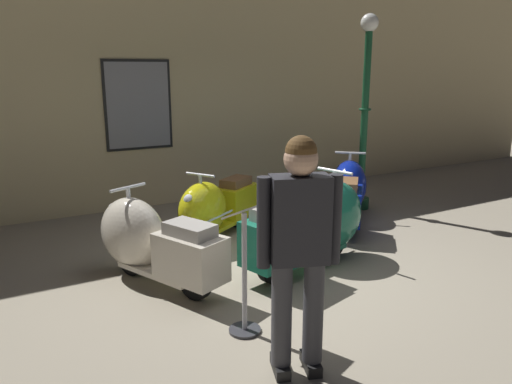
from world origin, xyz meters
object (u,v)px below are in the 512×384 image
info_stanchion (245,280)px  scooter_0 (149,241)px  scooter_1 (214,208)px  scooter_2 (316,224)px  scooter_3 (348,192)px  visitor_0 (299,242)px  lamppost (365,110)px

info_stanchion → scooter_0: bearing=105.7°
scooter_1 → scooter_2: (0.66, -1.37, 0.06)m
scooter_3 → visitor_0: visitor_0 is taller
scooter_0 → scooter_2: 1.87m
scooter_0 → visitor_0: bearing=169.4°
scooter_2 → lamppost: 2.81m
scooter_0 → lamppost: 4.17m
scooter_3 → scooter_0: bearing=143.0°
scooter_1 → lamppost: size_ratio=0.52×
scooter_0 → lamppost: (3.85, 1.12, 1.13)m
lamppost → visitor_0: bearing=-136.7°
lamppost → info_stanchion: (-3.46, -2.51, -1.10)m
scooter_0 → lamppost: lamppost is taller
scooter_3 → lamppost: bearing=-12.2°
scooter_1 → lamppost: bearing=152.6°
scooter_1 → lamppost: 2.94m
info_stanchion → lamppost: bearing=35.9°
lamppost → visitor_0: 4.71m
info_stanchion → visitor_0: bearing=-84.8°
scooter_1 → scooter_3: (2.02, -0.29, 0.03)m
scooter_2 → lamppost: bearing=22.3°
scooter_0 → info_stanchion: info_stanchion is taller
scooter_1 → scooter_3: scooter_3 is taller
scooter_2 → lamppost: (2.05, 1.58, 1.09)m
scooter_0 → scooter_3: size_ratio=1.11×
scooter_3 → lamppost: size_ratio=0.51×
scooter_0 → lamppost: bearing=-96.7°
scooter_3 → info_stanchion: (-2.78, -2.01, 0.02)m
visitor_0 → scooter_2: bearing=-19.7°
visitor_0 → info_stanchion: 0.90m
lamppost → visitor_0: lamppost is taller
scooter_3 → visitor_0: (-2.72, -2.71, 0.57)m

